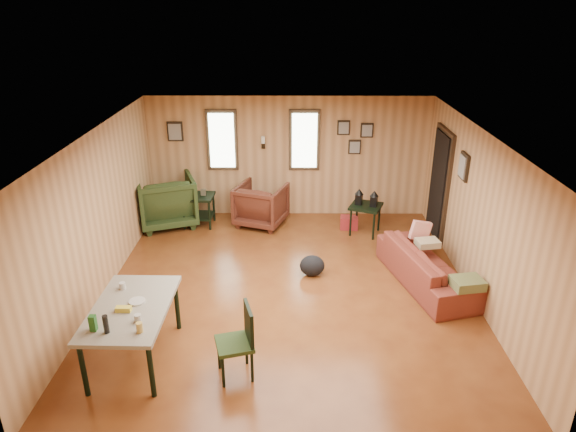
# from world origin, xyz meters

# --- Properties ---
(room) EXTENTS (5.54, 6.04, 2.44)m
(room) POSITION_xyz_m (0.17, 0.27, 1.21)
(room) COLOR brown
(room) RESTS_ON ground
(sofa) EXTENTS (1.10, 2.13, 0.80)m
(sofa) POSITION_xyz_m (2.15, 0.21, 0.40)
(sofa) COLOR maroon
(sofa) RESTS_ON ground
(recliner_brown) EXTENTS (1.09, 1.06, 0.90)m
(recliner_brown) POSITION_xyz_m (-0.54, 2.45, 0.45)
(recliner_brown) COLOR #4F2317
(recliner_brown) RESTS_ON ground
(recliner_green) EXTENTS (1.33, 1.29, 1.09)m
(recliner_green) POSITION_xyz_m (-2.37, 2.44, 0.54)
(recliner_green) COLOR #273819
(recliner_green) RESTS_ON ground
(end_table) EXTENTS (0.62, 0.57, 0.75)m
(end_table) POSITION_xyz_m (-1.74, 2.41, 0.42)
(end_table) COLOR black
(end_table) RESTS_ON ground
(side_table) EXTENTS (0.71, 0.71, 0.87)m
(side_table) POSITION_xyz_m (1.43, 2.05, 0.59)
(side_table) COLOR black
(side_table) RESTS_ON ground
(cooler) EXTENTS (0.35, 0.27, 0.24)m
(cooler) POSITION_xyz_m (1.16, 2.26, 0.12)
(cooler) COLOR maroon
(cooler) RESTS_ON ground
(backpack) EXTENTS (0.43, 0.34, 0.34)m
(backpack) POSITION_xyz_m (0.38, 0.44, 0.17)
(backpack) COLOR black
(backpack) RESTS_ON ground
(sofa_pillows) EXTENTS (0.73, 1.81, 0.37)m
(sofa_pillows) POSITION_xyz_m (2.34, 0.09, 0.50)
(sofa_pillows) COLOR #586035
(sofa_pillows) RESTS_ON sofa
(dining_table) EXTENTS (0.91, 1.49, 0.97)m
(dining_table) POSITION_xyz_m (-1.85, -1.65, 0.69)
(dining_table) COLOR gray
(dining_table) RESTS_ON ground
(dining_chair) EXTENTS (0.51, 0.51, 0.91)m
(dining_chair) POSITION_xyz_m (-0.53, -1.90, 0.51)
(dining_chair) COLOR #273819
(dining_chair) RESTS_ON ground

